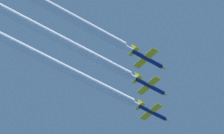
# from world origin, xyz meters

# --- Properties ---
(jet_lead) EXTENTS (9.05, 13.17, 3.17)m
(jet_lead) POSITION_xyz_m (-9.46, 9.07, 144.91)
(jet_lead) COLOR navy
(jet_second_echelon) EXTENTS (9.05, 13.17, 3.17)m
(jet_second_echelon) POSITION_xyz_m (0.30, 0.14, 144.12)
(jet_second_echelon) COLOR navy
(jet_third_echelon) EXTENTS (9.05, 13.17, 3.17)m
(jet_third_echelon) POSITION_xyz_m (9.78, -8.60, 143.00)
(jet_third_echelon) COLOR navy
(smoke_trail_lead) EXTENTS (2.62, 62.24, 2.62)m
(smoke_trail_lead) POSITION_xyz_m (-9.46, -28.03, 144.88)
(smoke_trail_lead) COLOR white
(smoke_trail_second_echelon) EXTENTS (2.62, 59.86, 2.62)m
(smoke_trail_second_echelon) POSITION_xyz_m (0.30, -35.78, 144.09)
(smoke_trail_second_echelon) COLOR white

